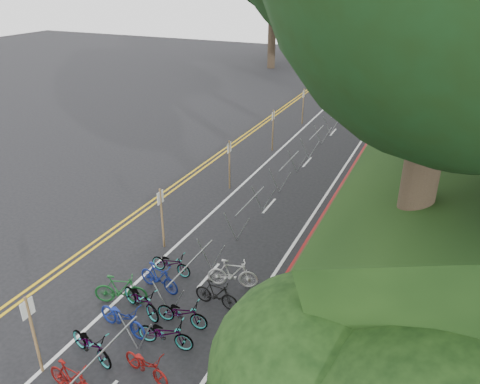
# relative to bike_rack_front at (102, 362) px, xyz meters

# --- Properties ---
(ground) EXTENTS (120.00, 120.00, 0.00)m
(ground) POSITION_rel_bike_rack_front_xyz_m (-2.92, 1.45, -0.83)
(ground) COLOR black
(ground) RESTS_ON ground
(road_markings) EXTENTS (7.47, 80.00, 0.01)m
(road_markings) POSITION_rel_bike_rack_front_xyz_m (-2.29, 11.55, -0.83)
(road_markings) COLOR gold
(road_markings) RESTS_ON ground
(red_curb) EXTENTS (0.25, 28.00, 0.10)m
(red_curb) POSITION_rel_bike_rack_front_xyz_m (2.78, 13.45, -0.78)
(red_curb) COLOR maroon
(red_curb) RESTS_ON ground
(bike_rack_front) EXTENTS (1.12, 3.06, 1.12)m
(bike_rack_front) POSITION_rel_bike_rack_front_xyz_m (0.00, 0.00, 0.00)
(bike_rack_front) COLOR gray
(bike_rack_front) RESTS_ON ground
(bike_racks_rest) EXTENTS (1.14, 23.00, 1.17)m
(bike_racks_rest) POSITION_rel_bike_rack_front_xyz_m (0.08, 14.45, 0.02)
(bike_racks_rest) COLOR gray
(bike_racks_rest) RESTS_ON ground
(signpost_near) EXTENTS (0.08, 0.40, 2.47)m
(signpost_near) POSITION_rel_bike_rack_front_xyz_m (-1.89, -0.30, 0.58)
(signpost_near) COLOR brown
(signpost_near) RESTS_ON ground
(signposts_rest) EXTENTS (0.08, 18.40, 2.50)m
(signposts_rest) POSITION_rel_bike_rack_front_xyz_m (-2.32, 15.45, 0.60)
(signposts_rest) COLOR brown
(signposts_rest) RESTS_ON ground
(bike_front) EXTENTS (1.06, 1.82, 1.06)m
(bike_front) POSITION_rel_bike_rack_front_xyz_m (-1.69, 2.94, -0.30)
(bike_front) COLOR #144C1E
(bike_front) RESTS_ON ground
(bike_valet) EXTENTS (3.28, 8.70, 1.05)m
(bike_valet) POSITION_rel_bike_rack_front_xyz_m (-0.02, 1.77, -0.36)
(bike_valet) COLOR beige
(bike_valet) RESTS_ON ground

